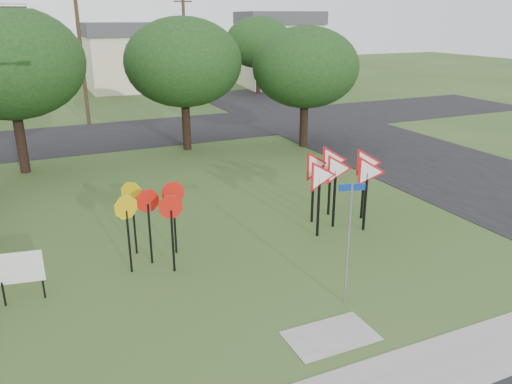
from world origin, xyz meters
TOP-DOWN VIEW (x-y plane):
  - ground at (0.00, 0.00)m, footprint 140.00×140.00m
  - street_right at (12.00, 10.00)m, footprint 8.00×50.00m
  - street_far at (0.00, 20.00)m, footprint 60.00×8.00m
  - curb_pad at (0.00, -2.40)m, footprint 2.00×1.20m
  - street_name_sign at (1.08, -1.32)m, footprint 0.63×0.19m
  - stop_sign_cluster at (-2.73, 2.78)m, footprint 2.16×1.84m
  - yield_sign_cluster at (3.62, 2.97)m, footprint 3.31×2.18m
  - info_board at (-6.18, 1.99)m, footprint 1.08×0.22m
  - far_pole_a at (-2.00, 24.00)m, footprint 1.40×0.24m
  - far_pole_b at (6.00, 28.00)m, footprint 1.40×0.24m
  - house_mid at (4.00, 40.00)m, footprint 8.40×8.40m
  - house_right at (18.00, 36.00)m, footprint 8.30×8.30m
  - tree_near_left at (-6.00, 14.00)m, footprint 6.40×6.40m
  - tree_near_mid at (2.00, 15.00)m, footprint 6.00×6.00m
  - tree_near_right at (8.00, 13.00)m, footprint 5.60×5.60m
  - tree_far_right at (14.00, 32.00)m, footprint 6.00×6.00m

SIDE VIEW (x-z plane):
  - ground at x=0.00m, z-range 0.00..0.00m
  - street_right at x=12.00m, z-range 0.00..0.02m
  - street_far at x=0.00m, z-range 0.00..0.02m
  - curb_pad at x=0.00m, z-range 0.00..0.02m
  - info_board at x=-6.18m, z-range 0.23..1.59m
  - stop_sign_cluster at x=-2.73m, z-range 0.56..2.84m
  - street_name_sign at x=1.08m, z-range 0.22..3.34m
  - yield_sign_cluster at x=3.62m, z-range 0.61..3.22m
  - house_mid at x=4.00m, z-range 0.05..6.25m
  - house_right at x=18.00m, z-range 0.05..7.25m
  - tree_near_right at x=8.00m, z-range 1.06..7.39m
  - far_pole_b at x=6.00m, z-range 0.10..8.60m
  - tree_near_mid at x=2.00m, z-range 1.14..7.94m
  - tree_far_right at x=14.00m, z-range 1.14..7.94m
  - far_pole_a at x=-2.00m, z-range 0.10..9.10m
  - tree_near_left at x=-6.00m, z-range 1.22..8.49m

